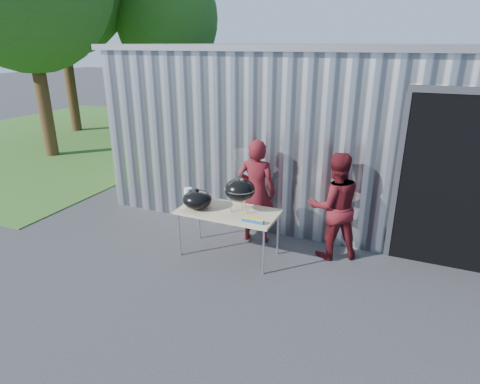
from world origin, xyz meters
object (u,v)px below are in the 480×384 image
at_px(kettle_grill, 240,185).
at_px(person_bystander, 334,206).
at_px(folding_table, 228,213).
at_px(person_cook, 256,192).

height_order(kettle_grill, person_bystander, kettle_grill).
height_order(folding_table, person_cook, person_cook).
xyz_separation_m(folding_table, kettle_grill, (0.16, 0.06, 0.46)).
relative_size(person_cook, person_bystander, 1.04).
distance_m(kettle_grill, person_bystander, 1.46).
xyz_separation_m(kettle_grill, person_cook, (0.03, 0.60, -0.30)).
bearing_deg(folding_table, kettle_grill, 19.72).
height_order(folding_table, kettle_grill, kettle_grill).
bearing_deg(person_bystander, person_cook, -29.76).
bearing_deg(folding_table, person_bystander, 23.17).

